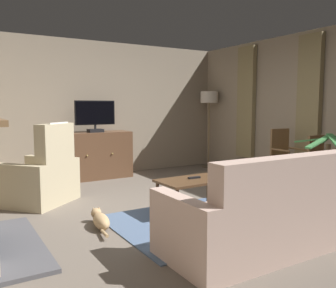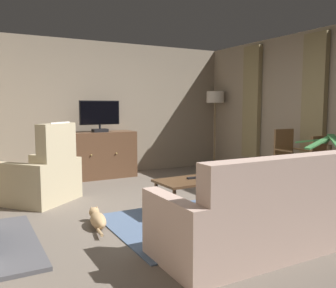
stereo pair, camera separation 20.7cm
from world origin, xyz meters
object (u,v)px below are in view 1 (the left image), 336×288
at_px(cat, 101,220).
at_px(side_chair_mid_row, 286,158).
at_px(coffee_table, 194,183).
at_px(tv_cabinet, 95,156).
at_px(television, 95,115).
at_px(floor_lamp, 209,105).
at_px(tv_remote, 194,178).
at_px(potted_plant_leafy_by_curtain, 326,198).
at_px(side_chair_nearest_door, 325,165).
at_px(armchair_by_fireplace, 39,179).
at_px(sofa_floral, 266,218).

bearing_deg(cat, side_chair_mid_row, 4.10).
bearing_deg(coffee_table, side_chair_mid_row, 8.29).
bearing_deg(side_chair_mid_row, tv_cabinet, 133.94).
xyz_separation_m(television, floor_lamp, (2.62, -0.07, 0.20)).
height_order(tv_cabinet, tv_remote, tv_cabinet).
height_order(tv_remote, potted_plant_leafy_by_curtain, potted_plant_leafy_by_curtain).
xyz_separation_m(coffee_table, side_chair_mid_row, (2.07, 0.30, 0.13)).
bearing_deg(side_chair_nearest_door, side_chair_mid_row, 89.22).
xyz_separation_m(coffee_table, armchair_by_fireplace, (-1.62, 1.52, -0.04)).
relative_size(coffee_table, floor_lamp, 0.56).
distance_m(armchair_by_fireplace, potted_plant_leafy_by_curtain, 3.89).
bearing_deg(side_chair_nearest_door, armchair_by_fireplace, 152.06).
relative_size(television, coffee_table, 0.81).
bearing_deg(television, floor_lamp, -1.53).
xyz_separation_m(side_chair_nearest_door, potted_plant_leafy_by_curtain, (-0.66, -0.51, -0.29)).
distance_m(potted_plant_leafy_by_curtain, cat, 2.83).
xyz_separation_m(armchair_by_fireplace, floor_lamp, (3.91, 1.15, 1.06)).
distance_m(sofa_floral, cat, 1.84).
relative_size(tv_cabinet, side_chair_nearest_door, 1.44).
height_order(tv_cabinet, side_chair_mid_row, side_chair_mid_row).
relative_size(television, floor_lamp, 0.45).
xyz_separation_m(cat, floor_lamp, (3.54, 2.61, 1.32)).
height_order(coffee_table, cat, coffee_table).
bearing_deg(coffee_table, television, 96.95).
xyz_separation_m(armchair_by_fireplace, potted_plant_leafy_by_curtain, (3.02, -2.46, -0.12)).
bearing_deg(tv_cabinet, tv_remote, -82.50).
relative_size(armchair_by_fireplace, potted_plant_leafy_by_curtain, 1.23).
distance_m(tv_cabinet, television, 0.78).
relative_size(sofa_floral, potted_plant_leafy_by_curtain, 1.90).
bearing_deg(tv_cabinet, potted_plant_leafy_by_curtain, -65.15).
relative_size(potted_plant_leafy_by_curtain, floor_lamp, 0.62).
relative_size(coffee_table, sofa_floral, 0.48).
xyz_separation_m(tv_remote, sofa_floral, (-0.14, -1.40, -0.13)).
relative_size(tv_remote, armchair_by_fireplace, 0.13).
height_order(coffee_table, tv_remote, tv_remote).
relative_size(tv_cabinet, side_chair_mid_row, 1.35).
bearing_deg(side_chair_mid_row, floor_lamp, 84.79).
height_order(tv_cabinet, coffee_table, tv_cabinet).
xyz_separation_m(side_chair_nearest_door, floor_lamp, (0.23, 3.10, 0.90)).
relative_size(armchair_by_fireplace, cat, 1.76).
xyz_separation_m(sofa_floral, side_chair_nearest_door, (2.17, 0.93, 0.19)).
relative_size(armchair_by_fireplace, floor_lamp, 0.75).
height_order(tv_remote, cat, tv_remote).
distance_m(armchair_by_fireplace, cat, 1.53).
height_order(coffee_table, side_chair_mid_row, side_chair_mid_row).
height_order(coffee_table, potted_plant_leafy_by_curtain, potted_plant_leafy_by_curtain).
xyz_separation_m(side_chair_nearest_door, cat, (-3.31, 0.49, -0.42)).
distance_m(tv_cabinet, cat, 2.90).
distance_m(side_chair_mid_row, cat, 3.36).
height_order(armchair_by_fireplace, floor_lamp, floor_lamp).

